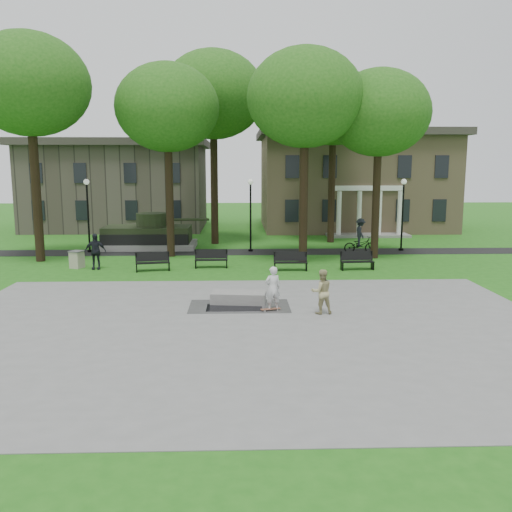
{
  "coord_description": "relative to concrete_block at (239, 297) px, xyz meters",
  "views": [
    {
      "loc": [
        -0.28,
        -22.91,
        5.55
      ],
      "look_at": [
        0.52,
        2.01,
        1.4
      ],
      "focal_mm": 38.0,
      "sensor_mm": 36.0,
      "label": 1
    }
  ],
  "objects": [
    {
      "name": "skateboard",
      "position": [
        1.24,
        -1.24,
        -0.19
      ],
      "size": [
        0.8,
        0.42,
        0.07
      ],
      "primitive_type": "cube",
      "rotation": [
        0.0,
        0.0,
        0.3
      ],
      "color": "brown",
      "rests_on": "plaza"
    },
    {
      "name": "building_left",
      "position": [
        -10.7,
        27.86,
        3.35
      ],
      "size": [
        15.0,
        10.0,
        7.2
      ],
      "primitive_type": "cube",
      "color": "#4C443D",
      "rests_on": "ground"
    },
    {
      "name": "lamp_left",
      "position": [
        -9.7,
        13.66,
        2.55
      ],
      "size": [
        0.36,
        0.36,
        4.73
      ],
      "color": "black",
      "rests_on": "ground"
    },
    {
      "name": "pedestrian_walker",
      "position": [
        -7.77,
        7.67,
        0.74
      ],
      "size": [
        1.18,
        0.56,
        1.96
      ],
      "primitive_type": "imported",
      "rotation": [
        0.0,
        0.0,
        0.07
      ],
      "color": "black",
      "rests_on": "ground"
    },
    {
      "name": "tree_3",
      "position": [
        8.3,
        10.86,
        8.35
      ],
      "size": [
        6.0,
        6.0,
        11.19
      ],
      "color": "black",
      "rests_on": "ground"
    },
    {
      "name": "tree_1",
      "position": [
        -4.2,
        11.86,
        8.71
      ],
      "size": [
        6.2,
        6.2,
        11.63
      ],
      "color": "black",
      "rests_on": "ground"
    },
    {
      "name": "cyclist",
      "position": [
        7.83,
        12.7,
        0.67
      ],
      "size": [
        2.07,
        1.17,
        2.25
      ],
      "rotation": [
        0.0,
        0.0,
        1.59
      ],
      "color": "black",
      "rests_on": "ground"
    },
    {
      "name": "lamp_mid",
      "position": [
        0.8,
        13.66,
        2.55
      ],
      "size": [
        0.36,
        0.36,
        4.73
      ],
      "color": "black",
      "rests_on": "ground"
    },
    {
      "name": "park_bench_1",
      "position": [
        -1.5,
        7.94,
        0.28
      ],
      "size": [
        1.81,
        0.57,
        1.0
      ],
      "rotation": [
        0.0,
        0.0,
        0.03
      ],
      "color": "black",
      "rests_on": "ground"
    },
    {
      "name": "concrete_block",
      "position": [
        0.0,
        0.0,
        0.0
      ],
      "size": [
        2.3,
        1.26,
        0.45
      ],
      "primitive_type": "cube",
      "rotation": [
        0.0,
        0.0,
        -0.12
      ],
      "color": "gray",
      "rests_on": "plaza"
    },
    {
      "name": "skateboarder",
      "position": [
        1.32,
        -1.12,
        0.63
      ],
      "size": [
        0.72,
        0.58,
        1.72
      ],
      "primitive_type": "imported",
      "rotation": [
        0.0,
        0.0,
        3.44
      ],
      "color": "silver",
      "rests_on": "plaza"
    },
    {
      "name": "tank_monument",
      "position": [
        -6.16,
        15.36,
        0.61
      ],
      "size": [
        7.45,
        3.4,
        2.4
      ],
      "color": "gray",
      "rests_on": "ground"
    },
    {
      "name": "footpath",
      "position": [
        0.3,
        13.36,
        -0.24
      ],
      "size": [
        44.0,
        2.6,
        0.01
      ],
      "primitive_type": "cube",
      "color": "black",
      "rests_on": "ground"
    },
    {
      "name": "ground",
      "position": [
        0.3,
        1.36,
        -0.24
      ],
      "size": [
        120.0,
        120.0,
        0.0
      ],
      "primitive_type": "plane",
      "color": "#1F5B15",
      "rests_on": "ground"
    },
    {
      "name": "friend_watching",
      "position": [
        3.14,
        -1.73,
        0.63
      ],
      "size": [
        0.91,
        0.75,
        1.71
      ],
      "primitive_type": "imported",
      "rotation": [
        0.0,
        0.0,
        3.28
      ],
      "color": "tan",
      "rests_on": "plaza"
    },
    {
      "name": "lamp_right",
      "position": [
        10.8,
        13.66,
        2.55
      ],
      "size": [
        0.36,
        0.36,
        4.73
      ],
      "color": "black",
      "rests_on": "ground"
    },
    {
      "name": "trash_bin",
      "position": [
        -8.9,
        8.07,
        0.24
      ],
      "size": [
        0.87,
        0.87,
        0.96
      ],
      "rotation": [
        0.0,
        0.0,
        -0.4
      ],
      "color": "#ABA78D",
      "rests_on": "ground"
    },
    {
      "name": "tree_5",
      "position": [
        6.8,
        17.86,
        9.42
      ],
      "size": [
        6.4,
        6.4,
        12.44
      ],
      "color": "black",
      "rests_on": "ground"
    },
    {
      "name": "tree_4",
      "position": [
        -1.7,
        17.36,
        10.15
      ],
      "size": [
        7.2,
        7.2,
        13.5
      ],
      "color": "black",
      "rests_on": "ground"
    },
    {
      "name": "park_bench_2",
      "position": [
        2.79,
        6.98,
        0.28
      ],
      "size": [
        1.81,
        0.55,
        1.0
      ],
      "rotation": [
        0.0,
        0.0,
        -0.01
      ],
      "color": "black",
      "rests_on": "ground"
    },
    {
      "name": "building_right",
      "position": [
        10.3,
        27.36,
        4.1
      ],
      "size": [
        17.0,
        12.0,
        8.6
      ],
      "color": "#9E8460",
      "rests_on": "ground"
    },
    {
      "name": "park_bench_3",
      "position": [
        6.41,
        7.1,
        0.28
      ],
      "size": [
        1.83,
        0.66,
        1.0
      ],
      "rotation": [
        0.0,
        0.0,
        0.08
      ],
      "color": "black",
      "rests_on": "ground"
    },
    {
      "name": "plaza",
      "position": [
        0.3,
        -3.64,
        -0.23
      ],
      "size": [
        22.0,
        16.0,
        0.02
      ],
      "primitive_type": "cube",
      "color": "gray",
      "rests_on": "ground"
    },
    {
      "name": "puddle",
      "position": [
        -0.17,
        -0.75,
        -0.22
      ],
      "size": [
        2.2,
        1.2,
        0.0
      ],
      "primitive_type": "cube",
      "color": "black",
      "rests_on": "plaza"
    },
    {
      "name": "tree_2",
      "position": [
        3.8,
        9.86,
        9.07
      ],
      "size": [
        6.6,
        6.6,
        12.16
      ],
      "color": "black",
      "rests_on": "ground"
    },
    {
      "name": "park_bench_0",
      "position": [
        -4.58,
        7.12,
        0.28
      ],
      "size": [
        1.85,
        0.86,
        1.0
      ],
      "rotation": [
        0.0,
        0.0,
        0.19
      ],
      "color": "black",
      "rests_on": "ground"
    },
    {
      "name": "tree_0",
      "position": [
        -11.7,
        10.36,
        9.78
      ],
      "size": [
        6.8,
        6.8,
        12.97
      ],
      "color": "black",
      "rests_on": "ground"
    }
  ]
}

